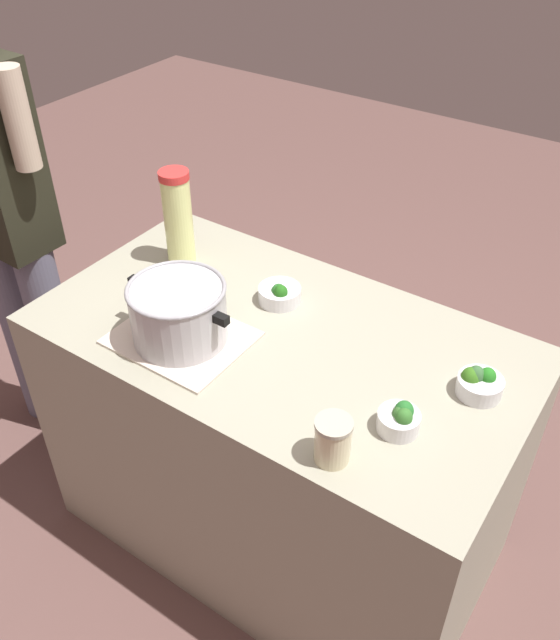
{
  "coord_description": "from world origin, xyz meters",
  "views": [
    {
      "loc": [
        -0.82,
        1.21,
        2.09
      ],
      "look_at": [
        0.0,
        0.0,
        0.95
      ],
      "focal_mm": 37.97,
      "sensor_mm": 36.0,
      "label": 1
    }
  ],
  "objects_px": {
    "broccoli_bowl_front": "(400,419)",
    "broccoli_bowl_center": "(280,294)",
    "lemonade_pitcher": "(178,218)",
    "mason_jar": "(333,440)",
    "broccoli_bowl_back": "(479,383)",
    "person_cook": "(6,222)",
    "cooking_pot": "(178,312)"
  },
  "relations": [
    {
      "from": "mason_jar",
      "to": "broccoli_bowl_front",
      "type": "distance_m",
      "value": 0.19
    },
    {
      "from": "lemonade_pitcher",
      "to": "mason_jar",
      "type": "relative_size",
      "value": 2.7
    },
    {
      "from": "cooking_pot",
      "to": "broccoli_bowl_back",
      "type": "relative_size",
      "value": 2.91
    },
    {
      "from": "broccoli_bowl_front",
      "to": "broccoli_bowl_back",
      "type": "bearing_deg",
      "value": -115.51
    },
    {
      "from": "broccoli_bowl_back",
      "to": "broccoli_bowl_front",
      "type": "bearing_deg",
      "value": 64.49
    },
    {
      "from": "cooking_pot",
      "to": "broccoli_bowl_center",
      "type": "bearing_deg",
      "value": -112.84
    },
    {
      "from": "cooking_pot",
      "to": "broccoli_bowl_center",
      "type": "distance_m",
      "value": 0.33
    },
    {
      "from": "lemonade_pitcher",
      "to": "person_cook",
      "type": "height_order",
      "value": "person_cook"
    },
    {
      "from": "mason_jar",
      "to": "person_cook",
      "type": "xyz_separation_m",
      "value": [
        1.43,
        -0.23,
        -0.02
      ]
    },
    {
      "from": "lemonade_pitcher",
      "to": "broccoli_bowl_center",
      "type": "relative_size",
      "value": 2.46
    },
    {
      "from": "lemonade_pitcher",
      "to": "mason_jar",
      "type": "height_order",
      "value": "lemonade_pitcher"
    },
    {
      "from": "broccoli_bowl_back",
      "to": "person_cook",
      "type": "distance_m",
      "value": 1.63
    },
    {
      "from": "mason_jar",
      "to": "broccoli_bowl_back",
      "type": "height_order",
      "value": "mason_jar"
    },
    {
      "from": "lemonade_pitcher",
      "to": "broccoli_bowl_center",
      "type": "xyz_separation_m",
      "value": [
        -0.38,
        0.01,
        -0.13
      ]
    },
    {
      "from": "broccoli_bowl_center",
      "to": "broccoli_bowl_back",
      "type": "distance_m",
      "value": 0.63
    },
    {
      "from": "broccoli_bowl_front",
      "to": "broccoli_bowl_center",
      "type": "height_order",
      "value": "broccoli_bowl_front"
    },
    {
      "from": "cooking_pot",
      "to": "person_cook",
      "type": "distance_m",
      "value": 0.87
    },
    {
      "from": "broccoli_bowl_center",
      "to": "broccoli_bowl_back",
      "type": "bearing_deg",
      "value": 176.47
    },
    {
      "from": "lemonade_pitcher",
      "to": "broccoli_bowl_front",
      "type": "distance_m",
      "value": 0.95
    },
    {
      "from": "lemonade_pitcher",
      "to": "person_cook",
      "type": "distance_m",
      "value": 0.65
    },
    {
      "from": "broccoli_bowl_center",
      "to": "person_cook",
      "type": "distance_m",
      "value": 1.01
    },
    {
      "from": "mason_jar",
      "to": "broccoli_bowl_back",
      "type": "relative_size",
      "value": 1.0
    },
    {
      "from": "mason_jar",
      "to": "broccoli_bowl_back",
      "type": "xyz_separation_m",
      "value": [
        -0.19,
        -0.39,
        -0.03
      ]
    },
    {
      "from": "lemonade_pitcher",
      "to": "person_cook",
      "type": "relative_size",
      "value": 0.18
    },
    {
      "from": "broccoli_bowl_front",
      "to": "person_cook",
      "type": "xyz_separation_m",
      "value": [
        1.51,
        -0.07,
        0.01
      ]
    },
    {
      "from": "broccoli_bowl_front",
      "to": "mason_jar",
      "type": "bearing_deg",
      "value": 62.57
    },
    {
      "from": "broccoli_bowl_front",
      "to": "person_cook",
      "type": "distance_m",
      "value": 1.51
    },
    {
      "from": "mason_jar",
      "to": "broccoli_bowl_center",
      "type": "relative_size",
      "value": 0.91
    },
    {
      "from": "cooking_pot",
      "to": "lemonade_pitcher",
      "type": "distance_m",
      "value": 0.41
    },
    {
      "from": "cooking_pot",
      "to": "broccoli_bowl_front",
      "type": "height_order",
      "value": "cooking_pot"
    },
    {
      "from": "lemonade_pitcher",
      "to": "cooking_pot",
      "type": "bearing_deg",
      "value": 130.39
    },
    {
      "from": "cooking_pot",
      "to": "broccoli_bowl_back",
      "type": "height_order",
      "value": "cooking_pot"
    }
  ]
}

